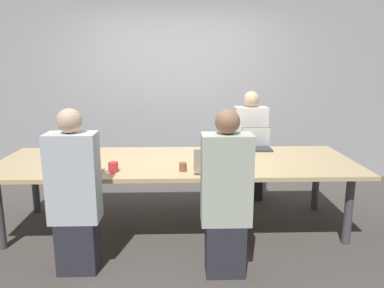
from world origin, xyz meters
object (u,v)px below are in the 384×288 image
Objects in this scene: cup_near_midright at (183,167)px; laptop_far_right at (256,143)px; laptop_near_midright at (213,166)px; cup_far_right at (236,147)px; stapler at (214,161)px; laptop_near_left at (83,167)px; cup_near_left at (113,167)px; person_near_left at (75,195)px; person_far_right at (250,148)px; person_near_midright at (226,197)px.

laptop_far_right reaches higher than cup_near_midright.
laptop_near_midright is 1.11m from laptop_far_right.
laptop_far_right is 3.48× the size of cup_far_right.
cup_far_right is at bearing 51.54° from stapler.
cup_near_midright reaches higher than stapler.
laptop_near_left is at bearing -173.78° from stapler.
laptop_near_left reaches higher than cup_near_left.
laptop_near_midright is at bearing -121.70° from laptop_far_right.
laptop_near_left is 0.38m from person_near_left.
laptop_near_left reaches higher than laptop_near_midright.
laptop_near_left is 2.20m from person_far_right.
person_near_midright is 4.34× the size of laptop_near_left.
laptop_far_right is (1.74, 1.33, 0.14)m from person_near_left.
laptop_near_left is 2.04× the size of stapler.
cup_near_left is at bearing -147.48° from cup_far_right.
cup_far_right is at bearing -101.38° from person_near_midright.
person_far_right reaches higher than cup_near_left.
person_near_left is 14.93× the size of cup_near_left.
laptop_far_right is (0.52, 1.40, 0.14)m from person_near_midright.
stapler is (-0.54, -0.98, 0.09)m from person_far_right.
person_near_left is at bearing -136.03° from person_far_right.
cup_near_midright is at bearing 0.53° from cup_near_left.
stapler is at bearing -163.94° from laptop_near_left.
person_near_midright is 0.63m from cup_near_midright.
stapler is at bearing -149.74° from person_near_left.
person_far_right reaches higher than laptop_near_midright.
stapler is (-0.03, 0.78, 0.09)m from person_near_midright.
cup_near_midright is 0.25× the size of laptop_near_left.
laptop_near_left is (-1.24, 0.43, 0.14)m from person_near_midright.
laptop_near_left is at bearing -87.77° from person_near_left.
cup_far_right is 0.61m from stapler.
person_near_midright is at bearing 161.02° from laptop_near_left.
cup_near_left is 1.75m from laptop_far_right.
cup_near_midright is 0.23× the size of laptop_far_right.
person_near_midright is 1.34m from cup_far_right.
laptop_near_midright is 2.31× the size of stapler.
person_near_left reaches higher than laptop_far_right.
person_far_right reaches higher than cup_near_midright.
person_near_midright and person_far_right have the same top height.
person_near_midright is at bearing -106.22° from person_far_right.
laptop_far_right reaches higher than cup_near_left.
cup_near_left is 0.28× the size of laptop_far_right.
cup_far_right reaches higher than cup_near_midright.
laptop_near_left reaches higher than laptop_far_right.
person_near_left is at bearing -3.57° from person_near_midright.
person_near_midright is 0.78m from stapler.
laptop_far_right is at bearing 45.64° from cup_near_midright.
person_near_midright is at bearing -101.38° from cup_far_right.
person_near_left reaches higher than cup_far_right.
person_near_left is (0.01, -0.35, -0.14)m from laptop_near_left.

